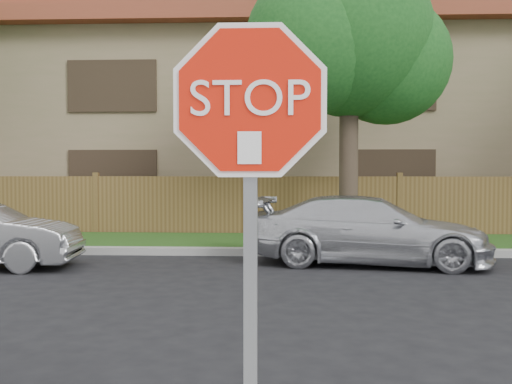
{
  "coord_description": "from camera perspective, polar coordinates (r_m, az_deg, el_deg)",
  "views": [
    {
      "loc": [
        1.02,
        -4.28,
        1.84
      ],
      "look_at": [
        0.86,
        -0.9,
        1.7
      ],
      "focal_mm": 42.0,
      "sensor_mm": 36.0,
      "label": 1
    }
  ],
  "objects": [
    {
      "name": "far_curb",
      "position": [
        12.6,
        -1.92,
        -5.69
      ],
      "size": [
        70.0,
        0.3,
        0.15
      ],
      "primitive_type": "cube",
      "color": "gray",
      "rests_on": "ground"
    },
    {
      "name": "grass_strip",
      "position": [
        14.23,
        -1.38,
        -4.82
      ],
      "size": [
        70.0,
        3.0,
        0.12
      ],
      "primitive_type": "cube",
      "color": "#1E4714",
      "rests_on": "ground"
    },
    {
      "name": "fence",
      "position": [
        15.75,
        -0.96,
        -1.42
      ],
      "size": [
        70.0,
        0.12,
        1.6
      ],
      "primitive_type": "cube",
      "color": "brown",
      "rests_on": "ground"
    },
    {
      "name": "apartment_building",
      "position": [
        21.37,
        0.02,
        6.9
      ],
      "size": [
        35.2,
        9.2,
        7.2
      ],
      "color": "#877954",
      "rests_on": "ground"
    },
    {
      "name": "tree_mid",
      "position": [
        14.26,
        9.02,
        14.63
      ],
      "size": [
        4.8,
        3.9,
        7.35
      ],
      "color": "#382B21",
      "rests_on": "ground"
    },
    {
      "name": "stop_sign",
      "position": [
        2.81,
        -0.57,
        2.15
      ],
      "size": [
        1.01,
        0.13,
        2.55
      ],
      "color": "gray",
      "rests_on": "sidewalk_near"
    },
    {
      "name": "sedan_right",
      "position": [
        11.55,
        10.83,
        -3.6
      ],
      "size": [
        4.68,
        2.47,
        1.29
      ],
      "primitive_type": "imported",
      "rotation": [
        0.0,
        0.0,
        1.42
      ],
      "color": "silver",
      "rests_on": "ground"
    }
  ]
}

